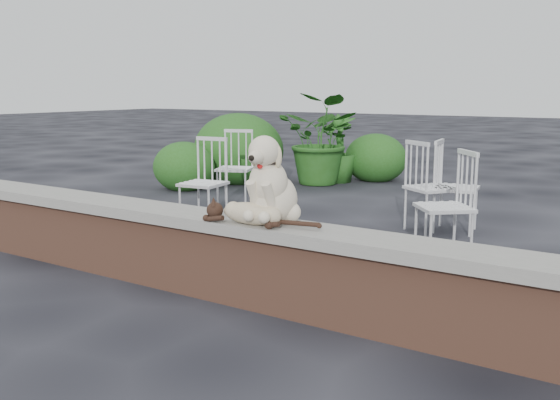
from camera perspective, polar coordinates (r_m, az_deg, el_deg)
The scene contains 13 objects.
ground at distance 4.64m, azimuth -7.31°, elevation -8.23°, with size 60.00×60.00×0.00m, color black.
brick_wall at distance 4.56m, azimuth -7.38°, elevation -5.25°, with size 6.00×0.30×0.50m, color brown.
capstone at distance 4.49m, azimuth -7.46°, elevation -1.68°, with size 6.20×0.40×0.08m, color slate.
dog at distance 4.10m, azimuth -0.58°, elevation 2.05°, with size 0.39×0.51×0.59m, color beige, non-canonical shape.
cat at distance 4.07m, azimuth -2.69°, elevation -1.12°, with size 0.97×0.23×0.16m, color tan, non-canonical shape.
chair_b at distance 6.70m, azimuth -7.07°, elevation 1.64°, with size 0.56×0.56×0.94m, color white, non-canonical shape.
chair_e at distance 6.61m, azimuth 15.87°, elevation 1.21°, with size 0.56×0.56×0.94m, color white, non-canonical shape.
chair_d at distance 5.51m, azimuth 14.83°, elevation -0.48°, with size 0.56×0.56×0.94m, color white, non-canonical shape.
chair_a at distance 7.91m, azimuth -4.15°, elevation 3.01°, with size 0.56×0.56×0.94m, color white, non-canonical shape.
chair_c at distance 6.53m, azimuth 13.70°, elevation 1.21°, with size 0.56×0.56×0.94m, color white, non-canonical shape.
potted_plant_a at distance 9.54m, azimuth 3.92°, elevation 5.60°, with size 1.25×1.08×1.39m, color #225117.
potted_plant_b at distance 9.80m, azimuth 5.30°, elevation 4.81°, with size 0.61×0.61×1.08m, color #225117.
shrubbery at distance 9.65m, azimuth -1.91°, elevation 4.20°, with size 2.93×3.24×1.14m.
Camera 1 is at (2.87, -3.33, 1.46)m, focal length 39.85 mm.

